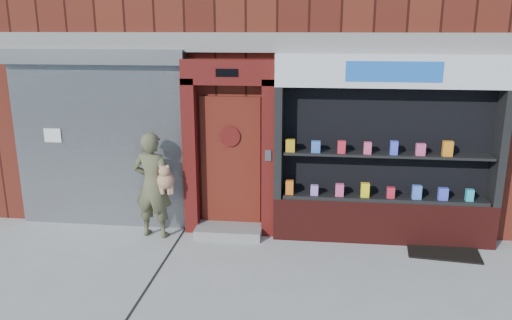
# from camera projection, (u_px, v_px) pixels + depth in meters

# --- Properties ---
(ground) EXTENTS (80.00, 80.00, 0.00)m
(ground) POSITION_uv_depth(u_px,v_px,m) (263.00, 289.00, 6.66)
(ground) COLOR #9E9E99
(ground) RESTS_ON ground
(shutter_bay) EXTENTS (3.10, 0.30, 3.04)m
(shutter_bay) POSITION_uv_depth(u_px,v_px,m) (98.00, 129.00, 8.40)
(shutter_bay) COLOR gray
(shutter_bay) RESTS_ON ground
(red_door_bay) EXTENTS (1.52, 0.58, 2.90)m
(red_door_bay) POSITION_uv_depth(u_px,v_px,m) (230.00, 149.00, 8.15)
(red_door_bay) COLOR #4C0E0D
(red_door_bay) RESTS_ON ground
(pharmacy_bay) EXTENTS (3.50, 0.41, 3.00)m
(pharmacy_bay) POSITION_uv_depth(u_px,v_px,m) (385.00, 159.00, 7.85)
(pharmacy_bay) COLOR #4F1612
(pharmacy_bay) RESTS_ON ground
(woman) EXTENTS (0.73, 0.50, 1.77)m
(woman) POSITION_uv_depth(u_px,v_px,m) (153.00, 185.00, 8.13)
(woman) COLOR brown
(woman) RESTS_ON ground
(doormat) EXTENTS (1.14, 0.86, 0.03)m
(doormat) POSITION_uv_depth(u_px,v_px,m) (443.00, 250.00, 7.78)
(doormat) COLOR black
(doormat) RESTS_ON ground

